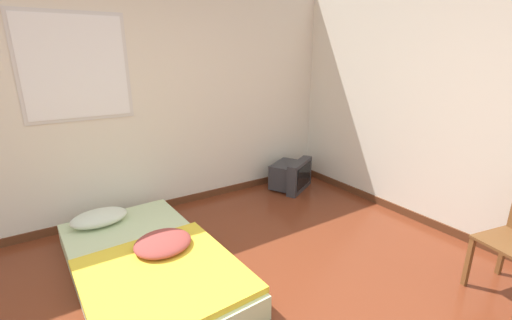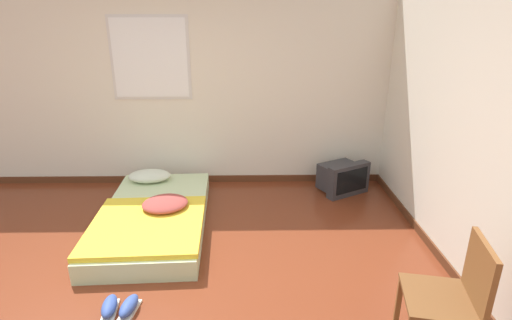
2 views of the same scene
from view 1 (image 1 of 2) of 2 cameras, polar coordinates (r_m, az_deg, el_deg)
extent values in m
cube|color=silver|center=(3.91, -22.66, 8.79)|extent=(7.79, 0.06, 2.60)
cube|color=#562D19|center=(4.22, -20.55, -8.29)|extent=(7.79, 0.02, 0.09)
cube|color=silver|center=(3.80, -27.92, 13.45)|extent=(0.99, 0.01, 1.02)
cube|color=white|center=(3.80, -27.91, 13.44)|extent=(0.92, 0.01, 0.95)
cube|color=silver|center=(3.73, 35.36, 6.54)|extent=(0.06, 7.27, 2.60)
cube|color=#562D19|center=(4.06, 31.99, -11.08)|extent=(0.02, 7.27, 0.09)
cube|color=beige|center=(3.14, -17.68, -16.33)|extent=(1.16, 2.06, 0.20)
ellipsoid|color=silver|center=(3.70, -24.65, -8.73)|extent=(0.53, 0.36, 0.14)
cube|color=yellow|center=(2.76, -15.26, -18.08)|extent=(1.14, 1.22, 0.05)
ellipsoid|color=#993D38|center=(3.03, -15.26, -13.18)|extent=(0.60, 0.58, 0.11)
cube|color=#333338|center=(4.75, 4.93, -2.42)|extent=(0.57, 0.49, 0.33)
cube|color=#333338|center=(4.67, 7.27, -2.64)|extent=(0.58, 0.39, 0.41)
cube|color=black|center=(4.65, 8.02, -2.65)|extent=(0.43, 0.24, 0.30)
cube|color=brown|center=(3.30, 31.89, -14.22)|extent=(0.04, 0.04, 0.43)
cube|color=brown|center=(3.61, 35.87, -12.25)|extent=(0.04, 0.04, 0.43)
camera|label=2|loc=(2.11, 98.56, 8.05)|focal=28.00mm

